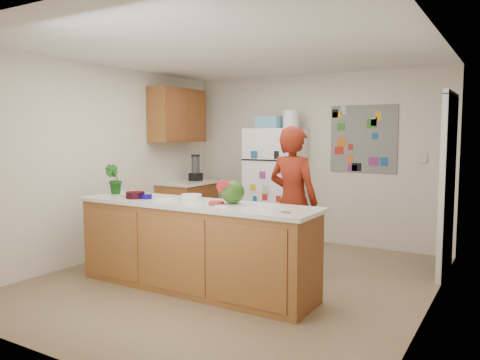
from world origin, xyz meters
The scene contains 26 objects.
floor centered at (0.00, 0.00, -0.01)m, with size 4.00×4.50×0.02m, color brown.
wall_back centered at (0.00, 2.26, 1.25)m, with size 4.00×0.02×2.50m, color beige.
wall_left centered at (-2.01, 0.00, 1.25)m, with size 0.02×4.50×2.50m, color beige.
wall_right centered at (2.01, 0.00, 1.25)m, with size 0.02×4.50×2.50m, color beige.
ceiling centered at (0.00, 0.00, 2.51)m, with size 4.00×4.50×0.02m, color white.
doorway centered at (1.99, 1.45, 1.02)m, with size 0.03×0.85×2.04m, color black.
peninsula_base centered at (-0.20, -0.50, 0.44)m, with size 2.60×0.62×0.88m, color brown.
peninsula_top centered at (-0.20, -0.50, 0.90)m, with size 2.68×0.70×0.04m, color silver.
side_counter_base centered at (-1.69, 1.35, 0.43)m, with size 0.60×0.80×0.86m, color brown.
side_counter_top centered at (-1.69, 1.35, 0.88)m, with size 0.64×0.84×0.04m, color silver.
upper_cabinets centered at (-1.82, 1.30, 1.90)m, with size 0.35×1.00×0.80m, color brown.
refrigerator centered at (-0.45, 1.88, 0.85)m, with size 0.75×0.70×1.70m, color silver.
fridge_top_bin centered at (-0.55, 1.88, 1.79)m, with size 0.35×0.28×0.18m, color #5999B2.
photo_collage centered at (0.75, 2.24, 1.55)m, with size 0.95×0.01×0.95m, color slate.
person centered at (0.47, 0.49, 0.85)m, with size 0.62×0.41×1.71m, color maroon.
blender_appliance centered at (-1.64, 1.50, 1.09)m, with size 0.13×0.13×0.38m, color black.
cutting_board centered at (0.20, -0.49, 0.93)m, with size 0.36×0.27×0.01m, color white.
watermelon centered at (0.26, -0.47, 1.05)m, with size 0.23×0.23×0.23m, color #315F13.
watermelon_slice centered at (0.11, -0.54, 0.94)m, with size 0.15×0.15×0.02m, color red.
cherry_bowl centered at (-0.91, -0.60, 0.96)m, with size 0.20×0.20×0.07m, color black.
white_bowl centered at (-0.31, -0.39, 0.95)m, with size 0.21×0.21×0.06m, color silver.
cobalt_bowl centered at (-0.78, -0.57, 0.95)m, with size 0.12×0.12×0.05m, color #09045F.
plate centered at (-1.05, -0.51, 0.93)m, with size 0.22×0.22×0.02m, color beige.
paper_towel centered at (-0.52, -0.53, 0.93)m, with size 0.17×0.15×0.02m, color silver.
keys centered at (0.91, -0.64, 0.93)m, with size 0.08×0.04×0.01m, color slate.
potted_plant centered at (-1.39, -0.45, 1.09)m, with size 0.19×0.15×0.35m, color #0D3E10.
Camera 1 is at (2.65, -4.34, 1.60)m, focal length 35.00 mm.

